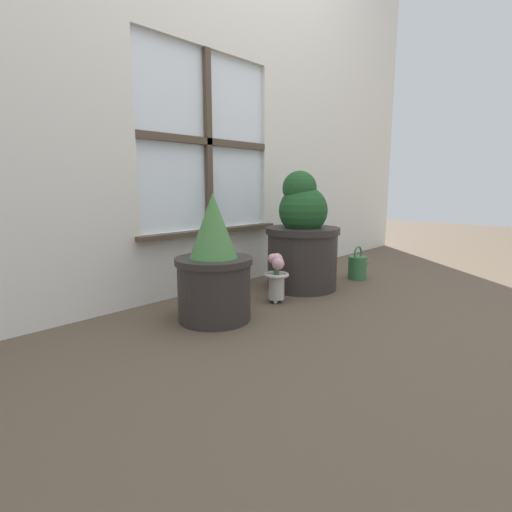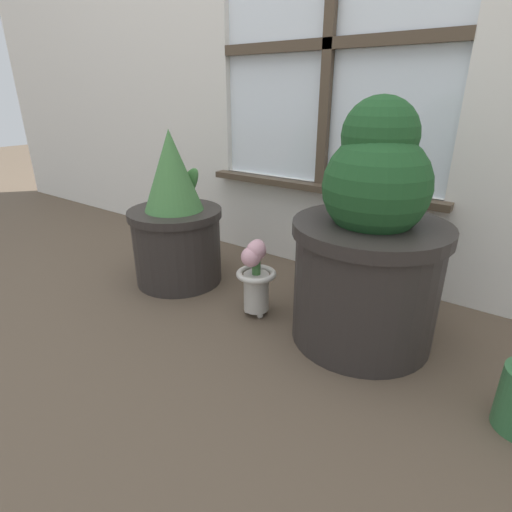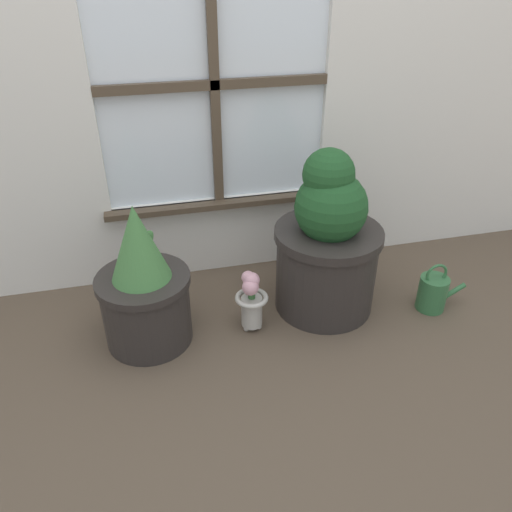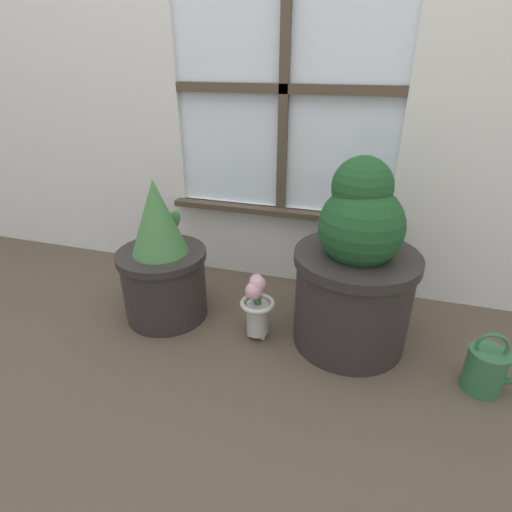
{
  "view_description": "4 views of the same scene",
  "coord_description": "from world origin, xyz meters",
  "px_view_note": "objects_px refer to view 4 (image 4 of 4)",
  "views": [
    {
      "loc": [
        -1.44,
        -1.08,
        0.57
      ],
      "look_at": [
        -0.04,
        0.21,
        0.23
      ],
      "focal_mm": 28.0,
      "sensor_mm": 36.0,
      "label": 1
    },
    {
      "loc": [
        0.68,
        -0.75,
        0.65
      ],
      "look_at": [
        0.02,
        0.15,
        0.19
      ],
      "focal_mm": 28.0,
      "sensor_mm": 36.0,
      "label": 2
    },
    {
      "loc": [
        -0.3,
        -1.3,
        1.23
      ],
      "look_at": [
        0.07,
        0.21,
        0.27
      ],
      "focal_mm": 35.0,
      "sensor_mm": 36.0,
      "label": 3
    },
    {
      "loc": [
        0.36,
        -0.98,
        0.91
      ],
      "look_at": [
        0.01,
        0.18,
        0.3
      ],
      "focal_mm": 28.0,
      "sensor_mm": 36.0,
      "label": 4
    }
  ],
  "objects_px": {
    "watering_can": "(485,369)",
    "potted_plant_right": "(355,272)",
    "flower_vase": "(257,305)",
    "potted_plant_left": "(162,264)"
  },
  "relations": [
    {
      "from": "potted_plant_right",
      "to": "flower_vase",
      "type": "height_order",
      "value": "potted_plant_right"
    },
    {
      "from": "flower_vase",
      "to": "watering_can",
      "type": "relative_size",
      "value": 1.2
    },
    {
      "from": "watering_can",
      "to": "potted_plant_right",
      "type": "bearing_deg",
      "value": 163.12
    },
    {
      "from": "potted_plant_left",
      "to": "watering_can",
      "type": "height_order",
      "value": "potted_plant_left"
    },
    {
      "from": "potted_plant_right",
      "to": "flower_vase",
      "type": "xyz_separation_m",
      "value": [
        -0.31,
        -0.08,
        -0.14
      ]
    },
    {
      "from": "flower_vase",
      "to": "watering_can",
      "type": "distance_m",
      "value": 0.73
    },
    {
      "from": "potted_plant_right",
      "to": "watering_can",
      "type": "distance_m",
      "value": 0.47
    },
    {
      "from": "watering_can",
      "to": "flower_vase",
      "type": "bearing_deg",
      "value": 176.23
    },
    {
      "from": "potted_plant_left",
      "to": "watering_can",
      "type": "xyz_separation_m",
      "value": [
        1.1,
        -0.08,
        -0.15
      ]
    },
    {
      "from": "potted_plant_left",
      "to": "flower_vase",
      "type": "xyz_separation_m",
      "value": [
        0.38,
        -0.03,
        -0.09
      ]
    }
  ]
}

